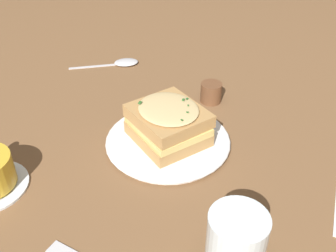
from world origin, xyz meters
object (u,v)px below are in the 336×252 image
at_px(dinner_plate, 168,141).
at_px(condiment_pot, 211,92).
at_px(water_glass, 235,246).
at_px(sandwich, 168,123).
at_px(spoon, 122,63).

bearing_deg(dinner_plate, condiment_pot, -174.67).
relative_size(dinner_plate, water_glass, 2.27).
bearing_deg(water_glass, sandwich, -126.36).
bearing_deg(dinner_plate, spoon, -124.05).
bearing_deg(water_glass, spoon, -125.02).
distance_m(dinner_plate, sandwich, 0.04).
distance_m(dinner_plate, spoon, 0.35).
relative_size(dinner_plate, condiment_pot, 5.06).
height_order(dinner_plate, spoon, dinner_plate).
relative_size(dinner_plate, spoon, 1.58).
height_order(sandwich, condiment_pot, sandwich).
xyz_separation_m(water_glass, condiment_pot, (-0.35, -0.25, -0.03)).
xyz_separation_m(dinner_plate, sandwich, (-0.00, -0.00, 0.04)).
xyz_separation_m(water_glass, spoon, (-0.37, -0.52, -0.05)).
bearing_deg(dinner_plate, water_glass, 53.76).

